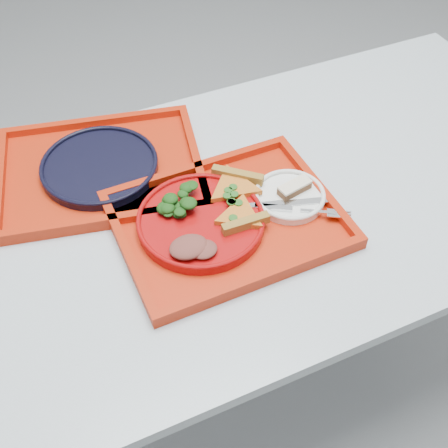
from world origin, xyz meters
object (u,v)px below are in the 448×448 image
(tray_far, at_px, (101,172))
(dinner_plate, at_px, (201,222))
(tray_main, at_px, (227,222))
(dessert_bar, at_px, (295,187))
(navy_plate, at_px, (100,167))

(tray_far, bearing_deg, dinner_plate, -47.93)
(dinner_plate, bearing_deg, tray_main, -10.30)
(tray_far, xyz_separation_m, dessert_bar, (0.36, -0.25, 0.03))
(navy_plate, bearing_deg, tray_far, 0.00)
(dinner_plate, bearing_deg, navy_plate, 120.04)
(tray_far, height_order, dinner_plate, dinner_plate)
(dinner_plate, relative_size, navy_plate, 1.00)
(navy_plate, bearing_deg, tray_main, -52.41)
(navy_plate, bearing_deg, dessert_bar, -34.95)
(tray_main, xyz_separation_m, dinner_plate, (-0.06, 0.01, 0.02))
(tray_main, relative_size, dessert_bar, 5.82)
(tray_main, relative_size, dinner_plate, 1.73)
(navy_plate, xyz_separation_m, dessert_bar, (0.36, -0.25, 0.02))
(dessert_bar, bearing_deg, tray_far, 133.88)
(tray_main, height_order, dessert_bar, dessert_bar)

